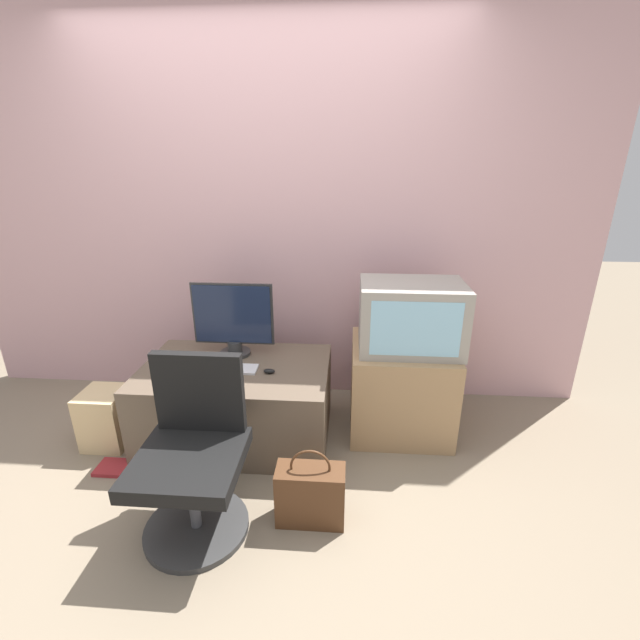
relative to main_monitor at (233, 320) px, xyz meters
The scene contains 12 objects.
ground_plane 1.14m from the main_monitor, 78.63° to the right, with size 12.00×12.00×0.00m, color #7F705B.
wall_back 0.76m from the main_monitor, 69.49° to the left, with size 4.40×0.05×2.60m.
desk 0.51m from the main_monitor, 76.94° to the right, with size 1.13×0.73×0.49m.
side_stand 1.15m from the main_monitor, ahead, with size 0.63×0.59×0.58m.
main_monitor is the anchor object (origin of this frame).
keyboard 0.31m from the main_monitor, 88.86° to the right, with size 0.36×0.12×0.01m.
mouse 0.42m from the main_monitor, 42.99° to the right, with size 0.07×0.04×0.03m.
crt_tv 1.09m from the main_monitor, ahead, with size 0.61×0.42×0.41m.
office_chair 0.95m from the main_monitor, 88.48° to the right, with size 0.49×0.49×0.83m.
cardboard_box_lower 0.97m from the main_monitor, 157.03° to the right, with size 0.26×0.26×0.36m.
handbag 1.15m from the main_monitor, 56.08° to the right, with size 0.33×0.15×0.41m.
book 1.07m from the main_monitor, 135.81° to the right, with size 0.23×0.14×0.02m.
Camera 1 is at (0.55, -1.59, 1.67)m, focal length 24.00 mm.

